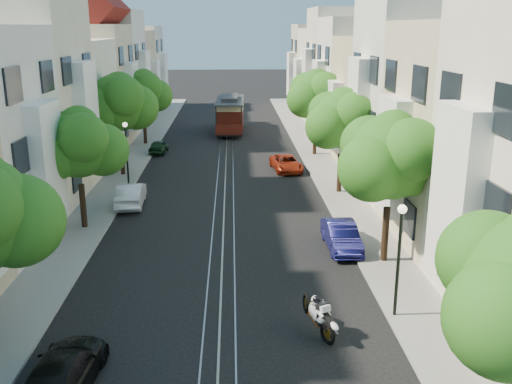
{
  "coord_description": "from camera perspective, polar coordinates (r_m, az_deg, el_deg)",
  "views": [
    {
      "loc": [
        0.52,
        -14.29,
        10.12
      ],
      "look_at": [
        1.67,
        12.9,
        2.2
      ],
      "focal_mm": 40.0,
      "sensor_mm": 36.0,
      "label": 1
    }
  ],
  "objects": [
    {
      "name": "lane_line",
      "position": [
        43.48,
        -3.04,
        2.75
      ],
      "size": [
        0.08,
        80.0,
        0.01
      ],
      "primitive_type": "cube",
      "color": "tan",
      "rests_on": "ground"
    },
    {
      "name": "rail_right",
      "position": [
        43.48,
        -2.31,
        2.77
      ],
      "size": [
        0.06,
        80.0,
        0.02
      ],
      "primitive_type": "cube",
      "color": "gray",
      "rests_on": "ground"
    },
    {
      "name": "parked_car_w_far",
      "position": [
        47.99,
        -9.72,
        4.49
      ],
      "size": [
        1.46,
        3.28,
        1.1
      ],
      "primitive_type": "imported",
      "rotation": [
        0.0,
        0.0,
        3.09
      ],
      "color": "black",
      "rests_on": "ground"
    },
    {
      "name": "parked_car_w_mid",
      "position": [
        34.1,
        -12.4,
        -0.23
      ],
      "size": [
        1.65,
        4.19,
        1.36
      ],
      "primitive_type": "imported",
      "rotation": [
        0.0,
        0.0,
        3.19
      ],
      "color": "silver",
      "rests_on": "ground"
    },
    {
      "name": "tree_w_c",
      "position": [
        40.32,
        -13.5,
        8.59
      ],
      "size": [
        5.13,
        4.28,
        7.09
      ],
      "color": "black",
      "rests_on": "ground"
    },
    {
      "name": "townhouses_west",
      "position": [
        44.27,
        -18.88,
        8.83
      ],
      "size": [
        7.75,
        72.0,
        11.76
      ],
      "color": "silver",
      "rests_on": "ground"
    },
    {
      "name": "townhouses_east",
      "position": [
        43.98,
        12.73,
        9.39
      ],
      "size": [
        7.75,
        72.0,
        12.0
      ],
      "color": "beige",
      "rests_on": "ground"
    },
    {
      "name": "tree_w_d",
      "position": [
        51.14,
        -11.18,
        9.73
      ],
      "size": [
        4.84,
        3.99,
        6.52
      ],
      "color": "black",
      "rests_on": "ground"
    },
    {
      "name": "cable_car",
      "position": [
        56.85,
        -2.61,
        7.94
      ],
      "size": [
        2.92,
        8.58,
        3.27
      ],
      "rotation": [
        0.0,
        0.0,
        -0.03
      ],
      "color": "black",
      "rests_on": "ground"
    },
    {
      "name": "parked_car_e_mid",
      "position": [
        27.18,
        8.54,
        -4.37
      ],
      "size": [
        1.44,
        3.92,
        1.28
      ],
      "primitive_type": "imported",
      "rotation": [
        0.0,
        0.0,
        0.02
      ],
      "color": "#0D0E43",
      "rests_on": "ground"
    },
    {
      "name": "sportbike_rider",
      "position": [
        19.83,
        6.27,
        -12.05
      ],
      "size": [
        0.93,
        1.99,
        1.46
      ],
      "rotation": [
        0.0,
        0.0,
        0.43
      ],
      "color": "black",
      "rests_on": "ground"
    },
    {
      "name": "parked_car_w_near",
      "position": [
        17.94,
        -18.75,
        -16.68
      ],
      "size": [
        2.0,
        4.41,
        1.25
      ],
      "primitive_type": "imported",
      "rotation": [
        0.0,
        0.0,
        3.08
      ],
      "color": "black",
      "rests_on": "ground"
    },
    {
      "name": "sidewalk_west",
      "position": [
        44.16,
        -12.5,
        2.67
      ],
      "size": [
        2.5,
        80.0,
        0.12
      ],
      "primitive_type": "cube",
      "color": "gray",
      "rests_on": "ground"
    },
    {
      "name": "parked_car_e_far",
      "position": [
        41.54,
        3.04,
        2.9
      ],
      "size": [
        2.36,
        4.23,
        1.12
      ],
      "primitive_type": "imported",
      "rotation": [
        0.0,
        0.0,
        0.13
      ],
      "color": "maroon",
      "rests_on": "ground"
    },
    {
      "name": "tree_e_b",
      "position": [
        24.81,
        13.43,
        3.24
      ],
      "size": [
        4.93,
        4.08,
        6.68
      ],
      "color": "black",
      "rests_on": "ground"
    },
    {
      "name": "rail_slot",
      "position": [
        43.48,
        -3.04,
        2.76
      ],
      "size": [
        0.06,
        80.0,
        0.02
      ],
      "primitive_type": "cube",
      "color": "gray",
      "rests_on": "ground"
    },
    {
      "name": "ground",
      "position": [
        43.48,
        -3.04,
        2.75
      ],
      "size": [
        200.0,
        200.0,
        0.0
      ],
      "primitive_type": "plane",
      "color": "black",
      "rests_on": "ground"
    },
    {
      "name": "tree_e_c",
      "position": [
        35.35,
        8.67,
        7.06
      ],
      "size": [
        4.84,
        3.99,
        6.52
      ],
      "color": "black",
      "rests_on": "ground"
    },
    {
      "name": "tree_w_b",
      "position": [
        29.84,
        -17.3,
        4.44
      ],
      "size": [
        4.72,
        3.87,
        6.27
      ],
      "color": "black",
      "rests_on": "ground"
    },
    {
      "name": "lamp_west",
      "position": [
        37.63,
        -12.85,
        4.68
      ],
      "size": [
        0.32,
        0.32,
        4.16
      ],
      "color": "black",
      "rests_on": "ground"
    },
    {
      "name": "sidewalk_east",
      "position": [
        43.98,
        6.46,
        2.9
      ],
      "size": [
        2.5,
        80.0,
        0.12
      ],
      "primitive_type": "cube",
      "color": "gray",
      "rests_on": "ground"
    },
    {
      "name": "rail_left",
      "position": [
        43.49,
        -3.76,
        2.75
      ],
      "size": [
        0.06,
        80.0,
        0.02
      ],
      "primitive_type": "cube",
      "color": "gray",
      "rests_on": "ground"
    },
    {
      "name": "lamp_east",
      "position": [
        20.51,
        14.17,
        -5.07
      ],
      "size": [
        0.32,
        0.32,
        4.16
      ],
      "color": "black",
      "rests_on": "ground"
    },
    {
      "name": "tree_e_d",
      "position": [
        46.06,
        6.1,
        9.59
      ],
      "size": [
        5.01,
        4.16,
        6.85
      ],
      "color": "black",
      "rests_on": "ground"
    }
  ]
}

